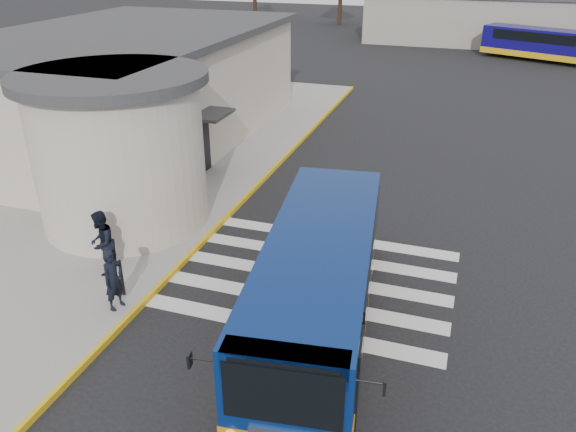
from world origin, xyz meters
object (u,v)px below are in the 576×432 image
(transit_bus, at_px, (318,288))
(far_bus_a, at_px, (537,43))
(pedestrian_b, at_px, (102,243))
(bollard, at_px, (122,278))
(pedestrian_a, at_px, (114,280))

(transit_bus, distance_m, far_bus_a, 38.31)
(transit_bus, relative_size, pedestrian_b, 5.02)
(pedestrian_b, height_order, bollard, pedestrian_b)
(pedestrian_b, relative_size, far_bus_a, 0.22)
(bollard, relative_size, far_bus_a, 0.12)
(pedestrian_a, xyz_separation_m, bollard, (-0.17, 0.53, -0.29))
(transit_bus, xyz_separation_m, pedestrian_a, (-4.94, -0.87, -0.25))
(transit_bus, relative_size, pedestrian_a, 5.68)
(pedestrian_b, bearing_deg, pedestrian_a, 25.99)
(pedestrian_a, height_order, bollard, pedestrian_a)
(bollard, bearing_deg, pedestrian_a, -72.70)
(bollard, bearing_deg, pedestrian_b, 143.87)
(pedestrian_a, xyz_separation_m, far_bus_a, (11.78, 38.57, 0.38))
(pedestrian_a, height_order, far_bus_a, far_bus_a)
(far_bus_a, bearing_deg, pedestrian_b, -176.33)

